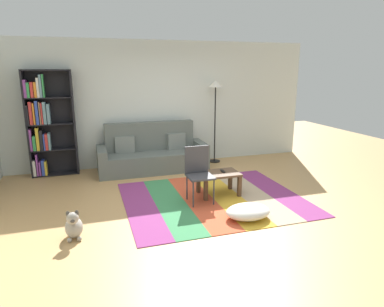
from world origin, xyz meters
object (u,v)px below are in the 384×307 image
Objects in this scene: dog at (74,226)px; folding_chair at (199,169)px; coffee_table at (219,177)px; standing_lamp at (215,95)px; pouf at (248,212)px; tv_remote at (223,171)px; bookshelf at (45,123)px; couch at (152,155)px.

dog is 0.44× the size of folding_chair.
coffee_table reaches higher than dog.
pouf is at bearing -102.27° from standing_lamp.
tv_remote is at bearing -107.45° from standing_lamp.
bookshelf is 3.64m from tv_remote.
standing_lamp is at bearing 43.21° from dog.
pouf is 0.73× the size of folding_chair.
coffee_table is 0.12m from tv_remote.
standing_lamp is 12.35× the size of tv_remote.
pouf is at bearing -87.59° from tv_remote.
coffee_table is 2.48m from dog.
folding_chair is (-1.12, -2.14, -1.01)m from standing_lamp.
standing_lamp is at bearing -1.22° from bookshelf.
couch reaches higher than coffee_table.
bookshelf reaches higher than pouf.
standing_lamp is (3.56, -0.08, 0.48)m from bookshelf.
coffee_table is 2.45m from standing_lamp.
dog is (0.53, -2.92, -0.91)m from bookshelf.
standing_lamp is 2.62m from folding_chair.
bookshelf is 4.34m from pouf.
pouf is at bearing -46.78° from bookshelf.
couch is at bearing 120.58° from tv_remote.
couch is 3.06m from dog.
dog is (-1.53, -2.64, -0.18)m from couch.
standing_lamp is (0.66, 3.01, 1.44)m from pouf.
couch is 1.93m from standing_lamp.
standing_lamp is at bearing 77.73° from pouf.
tv_remote is 0.17× the size of folding_chair.
couch is 3.32× the size of coffee_table.
tv_remote is (0.87, -1.77, 0.07)m from couch.
tv_remote is at bearing 88.11° from pouf.
bookshelf is 3.59m from standing_lamp.
bookshelf reaches higher than couch.
dog reaches higher than pouf.
bookshelf reaches higher than dog.
couch is 1.22× the size of standing_lamp.
pouf is 1.08m from tv_remote.
standing_lamp is at bearing 97.42° from folding_chair.
coffee_table is at bearing -109.37° from standing_lamp.
couch is at bearing 106.66° from pouf.
tv_remote is at bearing -63.71° from couch.
couch is at bearing 59.84° from dog.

